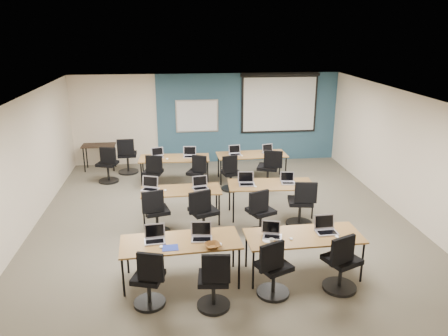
{
  "coord_description": "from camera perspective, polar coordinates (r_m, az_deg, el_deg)",
  "views": [
    {
      "loc": [
        -0.96,
        -8.49,
        4.05
      ],
      "look_at": [
        0.05,
        0.4,
        1.11
      ],
      "focal_mm": 35.0,
      "sensor_mm": 36.0,
      "label": 1
    }
  ],
  "objects": [
    {
      "name": "floor",
      "position": [
        9.46,
        -0.06,
        -7.17
      ],
      "size": [
        8.0,
        9.0,
        0.02
      ],
      "primitive_type": "cube",
      "color": "#6B6354",
      "rests_on": "ground"
    },
    {
      "name": "ceiling",
      "position": [
        8.65,
        -0.06,
        9.21
      ],
      "size": [
        8.0,
        9.0,
        0.02
      ],
      "primitive_type": "cube",
      "color": "white",
      "rests_on": "ground"
    },
    {
      "name": "wall_back",
      "position": [
        13.31,
        -2.25,
        6.46
      ],
      "size": [
        8.0,
        0.04,
        2.7
      ],
      "primitive_type": "cube",
      "color": "beige",
      "rests_on": "ground"
    },
    {
      "name": "wall_front",
      "position": [
        4.91,
        6.05,
        -15.23
      ],
      "size": [
        8.0,
        0.04,
        2.7
      ],
      "primitive_type": "cube",
      "color": "beige",
      "rests_on": "ground"
    },
    {
      "name": "wall_left",
      "position": [
        9.42,
        -25.03,
        -0.23
      ],
      "size": [
        0.04,
        9.0,
        2.7
      ],
      "primitive_type": "cube",
      "color": "beige",
      "rests_on": "ground"
    },
    {
      "name": "wall_right",
      "position": [
        10.2,
        22.89,
        1.37
      ],
      "size": [
        0.04,
        9.0,
        2.7
      ],
      "primitive_type": "cube",
      "color": "beige",
      "rests_on": "ground"
    },
    {
      "name": "blue_accent_panel",
      "position": [
        13.42,
        3.13,
        6.55
      ],
      "size": [
        5.5,
        0.04,
        2.7
      ],
      "primitive_type": "cube",
      "color": "#3D5977",
      "rests_on": "wall_back"
    },
    {
      "name": "whiteboard",
      "position": [
        13.2,
        -3.54,
        6.78
      ],
      "size": [
        1.28,
        0.03,
        0.98
      ],
      "color": "silver",
      "rests_on": "wall_back"
    },
    {
      "name": "projector_screen",
      "position": [
        13.46,
        7.25,
        8.78
      ],
      "size": [
        2.4,
        0.1,
        1.82
      ],
      "color": "black",
      "rests_on": "wall_back"
    },
    {
      "name": "training_table_front_left",
      "position": [
        7.19,
        -5.67,
        -9.78
      ],
      "size": [
        1.93,
        0.8,
        0.73
      ],
      "rotation": [
        0.0,
        0.0,
        0.06
      ],
      "color": "olive",
      "rests_on": "floor"
    },
    {
      "name": "training_table_front_right",
      "position": [
        7.46,
        10.35,
        -8.91
      ],
      "size": [
        1.93,
        0.8,
        0.73
      ],
      "rotation": [
        0.0,
        0.0,
        0.03
      ],
      "color": "#A56333",
      "rests_on": "floor"
    },
    {
      "name": "training_table_mid_left",
      "position": [
        9.31,
        -5.63,
        -3.11
      ],
      "size": [
        1.68,
        0.7,
        0.73
      ],
      "rotation": [
        0.0,
        0.0,
        0.02
      ],
      "color": "#955A2C",
      "rests_on": "floor"
    },
    {
      "name": "training_table_mid_right",
      "position": [
        9.65,
        6.12,
        -2.31
      ],
      "size": [
        1.86,
        0.78,
        0.73
      ],
      "rotation": [
        0.0,
        0.0,
        -0.06
      ],
      "color": "brown",
      "rests_on": "floor"
    },
    {
      "name": "training_table_back_left",
      "position": [
        11.56,
        -6.5,
        1.15
      ],
      "size": [
        1.83,
        0.76,
        0.73
      ],
      "rotation": [
        0.0,
        0.0,
        -0.05
      ],
      "color": "brown",
      "rests_on": "floor"
    },
    {
      "name": "training_table_back_right",
      "position": [
        11.82,
        3.63,
        1.61
      ],
      "size": [
        1.87,
        0.78,
        0.73
      ],
      "rotation": [
        0.0,
        0.0,
        0.04
      ],
      "color": "#9B653B",
      "rests_on": "floor"
    },
    {
      "name": "laptop_0",
      "position": [
        7.21,
        -9.04,
        -8.91
      ],
      "size": [
        0.33,
        0.28,
        0.25
      ],
      "rotation": [
        0.0,
        0.0,
        0.1
      ],
      "color": "silver",
      "rests_on": "training_table_front_left"
    },
    {
      "name": "mouse_0",
      "position": [
        7.02,
        -8.22,
        -10.14
      ],
      "size": [
        0.08,
        0.11,
        0.03
      ],
      "primitive_type": "ellipsoid",
      "rotation": [
        0.0,
        0.0,
        -0.26
      ],
      "color": "white",
      "rests_on": "training_table_front_left"
    },
    {
      "name": "task_chair_0",
      "position": [
        6.79,
        -9.74,
        -14.6
      ],
      "size": [
        0.5,
        0.49,
        0.97
      ],
      "rotation": [
        0.0,
        0.0,
        -0.3
      ],
      "color": "black",
      "rests_on": "floor"
    },
    {
      "name": "laptop_1",
      "position": [
        7.2,
        -2.96,
        -8.73
      ],
      "size": [
        0.34,
        0.29,
        0.25
      ],
      "rotation": [
        0.0,
        0.0,
        -0.09
      ],
      "color": "silver",
      "rests_on": "training_table_front_left"
    },
    {
      "name": "mouse_1",
      "position": [
        7.02,
        -0.52,
        -9.93
      ],
      "size": [
        0.07,
        0.1,
        0.03
      ],
      "primitive_type": "ellipsoid",
      "rotation": [
        0.0,
        0.0,
        0.17
      ],
      "color": "white",
      "rests_on": "training_table_front_left"
    },
    {
      "name": "task_chair_1",
      "position": [
        6.65,
        -1.3,
        -15.03
      ],
      "size": [
        0.51,
        0.51,
        0.99
      ],
      "rotation": [
        0.0,
        0.0,
        -0.1
      ],
      "color": "black",
      "rests_on": "floor"
    },
    {
      "name": "laptop_2",
      "position": [
        7.31,
        6.25,
        -8.42
      ],
      "size": [
        0.31,
        0.26,
        0.24
      ],
      "rotation": [
        0.0,
        0.0,
        -0.29
      ],
      "color": "#BDBDBD",
      "rests_on": "training_table_front_right"
    },
    {
      "name": "mouse_2",
      "position": [
        7.27,
        8.78,
        -9.11
      ],
      "size": [
        0.06,
        0.09,
        0.03
      ],
      "primitive_type": "ellipsoid",
      "rotation": [
        0.0,
        0.0,
        0.0
      ],
      "color": "white",
      "rests_on": "training_table_front_right"
    },
    {
      "name": "task_chair_2",
      "position": [
        6.96,
        6.42,
        -13.44
      ],
      "size": [
        0.55,
        0.52,
        1.0
      ],
      "rotation": [
        0.0,
        0.0,
        0.43
      ],
      "color": "black",
      "rests_on": "floor"
    },
    {
      "name": "laptop_3",
      "position": [
        7.61,
        13.15,
        -7.65
      ],
      "size": [
        0.35,
        0.3,
        0.27
      ],
      "rotation": [
        0.0,
        0.0,
        0.04
      ],
      "color": "silver",
      "rests_on": "training_table_front_right"
    },
    {
      "name": "mouse_3",
      "position": [
        7.48,
        14.54,
        -8.69
      ],
      "size": [
        0.08,
        0.11,
        0.03
      ],
      "primitive_type": "ellipsoid",
      "rotation": [
        0.0,
        0.0,
        -0.23
      ],
      "color": "white",
      "rests_on": "training_table_front_right"
    },
    {
      "name": "task_chair_3",
      "position": [
        7.28,
        15.04,
        -12.36
      ],
      "size": [
        0.58,
        0.55,
        1.02
      ],
      "rotation": [
        0.0,
        0.0,
        0.41
      ],
      "color": "black",
      "rests_on": "floor"
    },
    {
      "name": "laptop_4",
      "position": [
        9.38,
        -9.62,
        -2.38
      ],
      "size": [
        0.35,
        0.3,
        0.26
      ],
      "rotation": [
        0.0,
        0.0,
        -0.34
      ],
      "color": "#A8A8AA",
      "rests_on": "training_table_mid_left"
    },
    {
      "name": "mouse_4",
      "position": [
        9.27,
        -7.68,
        -2.9
      ],
      "size": [
        0.07,
        0.1,
        0.04
      ],
      "primitive_type": "ellipsoid",
      "rotation": [
        0.0,
        0.0,
        -0.08
      ],
      "color": "white",
      "rests_on": "training_table_mid_left"
    },
    {
      "name": "task_chair_4",
      "position": [
        8.88,
        -8.87,
        -6.19
      ],
      "size": [
        0.53,
        0.53,
        1.01
      ],
      "rotation": [
        0.0,
        0.0,
        0.25
      ],
      "color": "black",
      "rests_on": "floor"
    },
    {
      "name": "laptop_5",
      "position": [
        9.33,
        -3.13,
        -2.28
      ],
      "size": [
        0.33,
        0.28,
        0.25
      ],
      "rotation": [
        0.0,
        0.0,
        0.2
      ],
      "color": "#BCBCC2",
      "rests_on": "training_table_mid_left"
    },
    {
      "name": "mouse_5",
      "position": [
        9.16,
        -1.97,
        -2.98
      ],
      "size": [
        0.09,
        0.11,
        0.03
      ],
      "primitive_type": "ellipsoid",
      "rotation": [
        0.0,
        0.0,
        0.35
      ],
      "color": "white",
      "rests_on": "training_table_mid_left"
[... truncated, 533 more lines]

